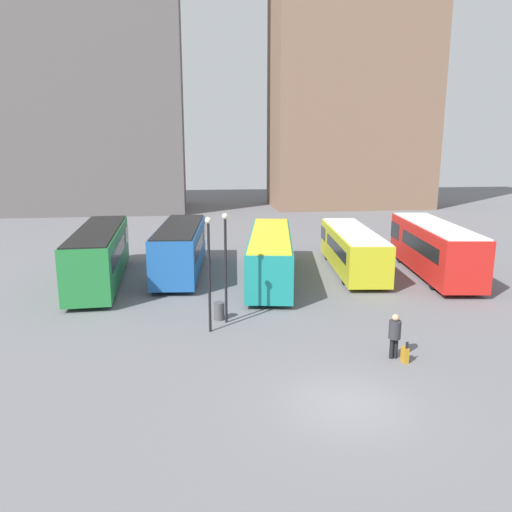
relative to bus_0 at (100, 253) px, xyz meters
name	(u,v)px	position (x,y,z in m)	size (l,w,h in m)	color
ground_plane	(346,404)	(10.47, -16.17, -1.80)	(160.00, 160.00, 0.00)	slate
building_block_left	(66,25)	(-8.87, 36.14, 20.39)	(27.01, 13.92, 44.39)	#5B5656
building_block_right	(352,59)	(26.64, 36.14, 17.33)	(20.67, 11.25, 38.26)	#7F604C
bus_0	(100,253)	(0.00, 0.00, 0.00)	(3.02, 11.62, 3.32)	#237A38
bus_1	(181,248)	(4.81, 1.50, -0.07)	(3.43, 10.44, 3.19)	#1E56A3
bus_2	(270,254)	(10.40, -0.40, -0.21)	(4.49, 12.66, 2.91)	#19847F
bus_3	(352,248)	(16.08, 0.93, -0.29)	(3.67, 10.91, 2.77)	gold
bus_4	(433,247)	(20.95, -0.66, 0.00)	(3.98, 11.30, 3.31)	red
traveler	(395,332)	(13.38, -12.91, -0.72)	(0.50, 0.50, 1.82)	black
suitcase	(405,355)	(13.66, -13.34, -1.49)	(0.22, 0.35, 0.89)	#B27A1E
lamp_post_0	(226,259)	(7.13, -8.04, 1.29)	(0.28, 0.28, 5.20)	black
lamp_post_1	(209,265)	(6.34, -9.13, 1.28)	(0.28, 0.28, 5.18)	black
trash_bin	(219,311)	(6.81, -7.59, -1.38)	(0.52, 0.52, 0.85)	#47474C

